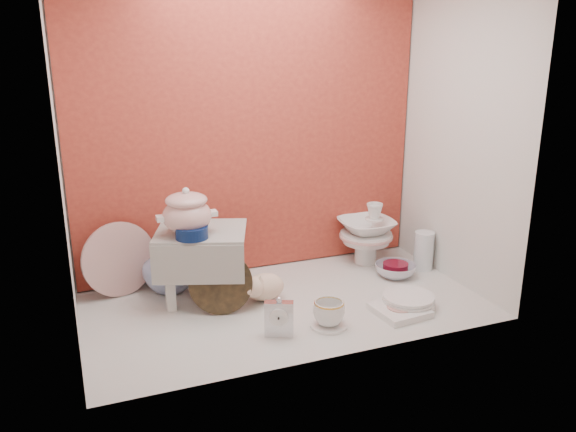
# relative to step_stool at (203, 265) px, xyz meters

# --- Properties ---
(ground) EXTENTS (1.80, 1.80, 0.00)m
(ground) POSITION_rel_step_stool_xyz_m (0.34, -0.20, -0.17)
(ground) COLOR silver
(ground) RESTS_ON ground
(niche_shell) EXTENTS (1.86, 1.03, 1.53)m
(niche_shell) POSITION_rel_step_stool_xyz_m (0.34, -0.02, 0.76)
(niche_shell) COLOR #BD432F
(niche_shell) RESTS_ON ground
(step_stool) EXTENTS (0.49, 0.46, 0.34)m
(step_stool) POSITION_rel_step_stool_xyz_m (0.00, 0.00, 0.00)
(step_stool) COLOR silver
(step_stool) RESTS_ON ground
(soup_tureen) EXTENTS (0.29, 0.29, 0.22)m
(soup_tureen) POSITION_rel_step_stool_xyz_m (-0.07, -0.04, 0.28)
(soup_tureen) COLOR white
(soup_tureen) RESTS_ON step_stool
(cobalt_bowl) EXTENTS (0.15, 0.15, 0.05)m
(cobalt_bowl) POSITION_rel_step_stool_xyz_m (-0.06, -0.10, 0.20)
(cobalt_bowl) COLOR #091A47
(cobalt_bowl) RESTS_ON step_stool
(floral_platter) EXTENTS (0.36, 0.16, 0.36)m
(floral_platter) POSITION_rel_step_stool_xyz_m (-0.35, 0.20, 0.01)
(floral_platter) COLOR white
(floral_platter) RESTS_ON ground
(blue_white_vase) EXTENTS (0.30, 0.30, 0.27)m
(blue_white_vase) POSITION_rel_step_stool_xyz_m (-0.13, 0.16, -0.04)
(blue_white_vase) COLOR white
(blue_white_vase) RESTS_ON ground
(lacquer_tray) EXTENTS (0.29, 0.14, 0.28)m
(lacquer_tray) POSITION_rel_step_stool_xyz_m (0.04, -0.17, -0.03)
(lacquer_tray) COLOR black
(lacquer_tray) RESTS_ON ground
(mantel_clock) EXTENTS (0.12, 0.08, 0.17)m
(mantel_clock) POSITION_rel_step_stool_xyz_m (0.21, -0.46, -0.09)
(mantel_clock) COLOR silver
(mantel_clock) RESTS_ON ground
(plush_pig) EXTENTS (0.27, 0.22, 0.14)m
(plush_pig) POSITION_rel_step_stool_xyz_m (0.26, -0.12, -0.10)
(plush_pig) COLOR beige
(plush_pig) RESTS_ON ground
(teacup_saucer) EXTENTS (0.19, 0.19, 0.01)m
(teacup_saucer) POSITION_rel_step_stool_xyz_m (0.43, -0.46, -0.17)
(teacup_saucer) COLOR white
(teacup_saucer) RESTS_ON ground
(gold_rim_teacup) EXTENTS (0.18, 0.18, 0.11)m
(gold_rim_teacup) POSITION_rel_step_stool_xyz_m (0.43, -0.46, -0.11)
(gold_rim_teacup) COLOR white
(gold_rim_teacup) RESTS_ON teacup_saucer
(lattice_dish) EXTENTS (0.23, 0.23, 0.03)m
(lattice_dish) POSITION_rel_step_stool_xyz_m (0.78, -0.46, -0.16)
(lattice_dish) COLOR white
(lattice_dish) RESTS_ON ground
(dinner_plate_stack) EXTENTS (0.32, 0.32, 0.06)m
(dinner_plate_stack) POSITION_rel_step_stool_xyz_m (0.85, -0.42, -0.14)
(dinner_plate_stack) COLOR white
(dinner_plate_stack) RESTS_ON ground
(crystal_bowl) EXTENTS (0.23, 0.23, 0.07)m
(crystal_bowl) POSITION_rel_step_stool_xyz_m (0.98, -0.09, -0.14)
(crystal_bowl) COLOR silver
(crystal_bowl) RESTS_ON ground
(clear_glass_vase) EXTENTS (0.13, 0.13, 0.20)m
(clear_glass_vase) POSITION_rel_step_stool_xyz_m (1.18, -0.05, -0.07)
(clear_glass_vase) COLOR silver
(clear_glass_vase) RESTS_ON ground
(porcelain_tower) EXTENTS (0.37, 0.37, 0.33)m
(porcelain_tower) POSITION_rel_step_stool_xyz_m (0.93, 0.14, -0.00)
(porcelain_tower) COLOR white
(porcelain_tower) RESTS_ON ground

